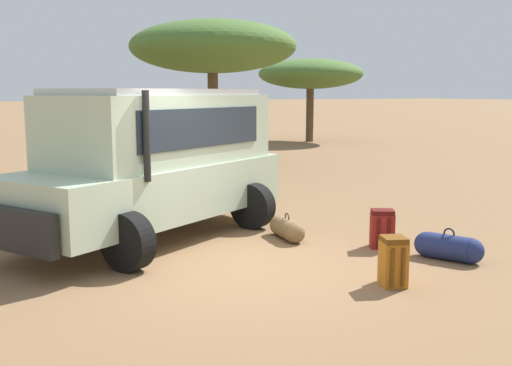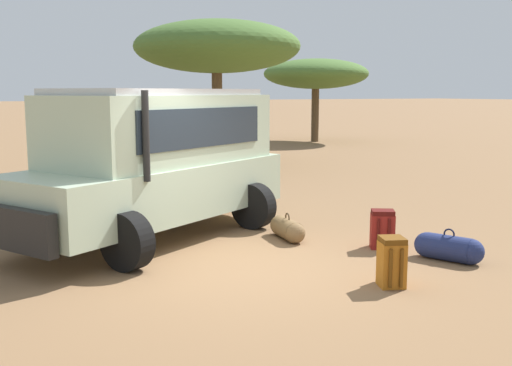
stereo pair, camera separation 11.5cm
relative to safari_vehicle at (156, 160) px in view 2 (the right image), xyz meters
The scene contains 8 objects.
ground_plane 2.64m from the safari_vehicle, 77.17° to the right, with size 320.00×320.00×0.00m, color olive.
safari_vehicle is the anchor object (origin of this frame).
backpack_beside_front_wheel 4.31m from the safari_vehicle, 65.45° to the right, with size 0.39×0.45×0.63m.
backpack_cluster_center 3.79m from the safari_vehicle, 39.18° to the right, with size 0.45×0.46×0.60m.
duffel_bag_low_black_case 2.43m from the safari_vehicle, 31.67° to the right, with size 0.42×0.96×0.44m.
duffel_bag_soft_canvas 4.75m from the safari_vehicle, 45.69° to the right, with size 0.63×0.95×0.47m.
acacia_tree_left_mid 10.47m from the safari_vehicle, 60.33° to the left, with size 5.31×5.83×4.68m.
acacia_tree_centre_back 19.97m from the safari_vehicle, 49.25° to the left, with size 4.94×5.19×3.96m.
Camera 2 is at (-3.58, -7.14, 2.39)m, focal length 42.00 mm.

